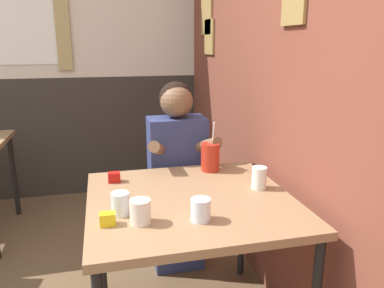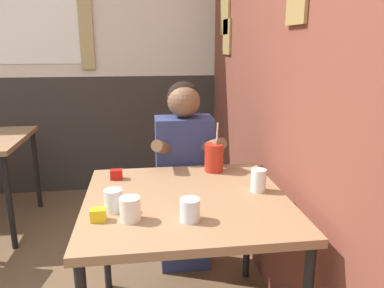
% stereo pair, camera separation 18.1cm
% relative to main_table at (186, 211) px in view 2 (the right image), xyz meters
% --- Properties ---
extents(brick_wall_right, '(0.08, 4.39, 2.70)m').
position_rel_main_table_xyz_m(brick_wall_right, '(0.54, 0.80, 0.70)').
color(brick_wall_right, brown).
rests_on(brick_wall_right, ground_plane).
extents(back_wall, '(5.56, 0.09, 2.70)m').
position_rel_main_table_xyz_m(back_wall, '(-0.77, 2.02, 0.70)').
color(back_wall, beige).
rests_on(back_wall, ground_plane).
extents(main_table, '(0.91, 0.88, 0.72)m').
position_rel_main_table_xyz_m(main_table, '(0.00, 0.00, 0.00)').
color(main_table, '#93704C').
rests_on(main_table, ground_plane).
extents(person_seated, '(0.42, 0.40, 1.18)m').
position_rel_main_table_xyz_m(person_seated, '(0.06, 0.59, -0.04)').
color(person_seated, navy).
rests_on(person_seated, ground_plane).
extents(cocktail_pitcher, '(0.10, 0.10, 0.27)m').
position_rel_main_table_xyz_m(cocktail_pitcher, '(0.19, 0.34, 0.14)').
color(cocktail_pitcher, '#B22819').
rests_on(cocktail_pitcher, main_table).
extents(glass_near_pitcher, '(0.08, 0.08, 0.09)m').
position_rel_main_table_xyz_m(glass_near_pitcher, '(-0.01, -0.23, 0.11)').
color(glass_near_pitcher, silver).
rests_on(glass_near_pitcher, main_table).
extents(glass_center, '(0.07, 0.07, 0.11)m').
position_rel_main_table_xyz_m(glass_center, '(0.34, 0.03, 0.12)').
color(glass_center, silver).
rests_on(glass_center, main_table).
extents(glass_far_side, '(0.08, 0.08, 0.10)m').
position_rel_main_table_xyz_m(glass_far_side, '(-0.25, -0.19, 0.11)').
color(glass_far_side, silver).
rests_on(glass_far_side, main_table).
extents(glass_by_brick, '(0.08, 0.08, 0.09)m').
position_rel_main_table_xyz_m(glass_by_brick, '(-0.32, -0.10, 0.11)').
color(glass_by_brick, silver).
rests_on(glass_by_brick, main_table).
extents(condiment_ketchup, '(0.06, 0.04, 0.05)m').
position_rel_main_table_xyz_m(condiment_ketchup, '(-0.33, 0.28, 0.09)').
color(condiment_ketchup, '#B7140F').
rests_on(condiment_ketchup, main_table).
extents(condiment_mustard, '(0.06, 0.04, 0.05)m').
position_rel_main_table_xyz_m(condiment_mustard, '(-0.37, -0.18, 0.09)').
color(condiment_mustard, yellow).
rests_on(condiment_mustard, main_table).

